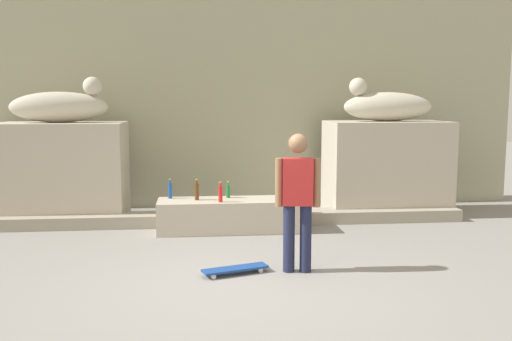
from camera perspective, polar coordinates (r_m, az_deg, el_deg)
ground_plane at (r=6.54m, az=-1.02°, el=-11.20°), size 40.00×40.00×0.00m
facade_wall at (r=11.16m, az=-3.21°, el=11.47°), size 11.45×0.60×5.80m
pedestal_left at (r=10.17m, az=-19.11°, el=-0.11°), size 2.14×1.21×1.68m
pedestal_right at (r=10.45m, az=13.09°, el=0.29°), size 2.14×1.21×1.68m
statue_reclining_left at (r=10.09m, az=-19.17°, el=6.24°), size 1.67×0.80×0.78m
statue_reclining_right at (r=10.37m, az=13.07°, el=6.47°), size 1.61×0.60×0.78m
ledge_block at (r=8.90m, az=-2.38°, el=-4.56°), size 2.35×0.70×0.50m
skater at (r=6.69m, az=4.26°, el=-2.65°), size 0.54×0.25×1.67m
skateboard at (r=6.78m, az=-2.13°, el=-9.96°), size 0.82×0.44×0.08m
bottle_red at (r=8.62m, az=-3.63°, el=-2.37°), size 0.06×0.06×0.31m
bottle_blue at (r=9.03m, az=-8.74°, el=-2.00°), size 0.06×0.06×0.31m
bottle_brown at (r=8.82m, az=-6.04°, el=-2.12°), size 0.07×0.07×0.33m
bottle_green at (r=8.99m, az=-2.85°, el=-2.12°), size 0.06×0.06×0.26m
stair_step at (r=9.41m, az=-2.55°, el=-4.85°), size 7.86×0.50×0.20m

